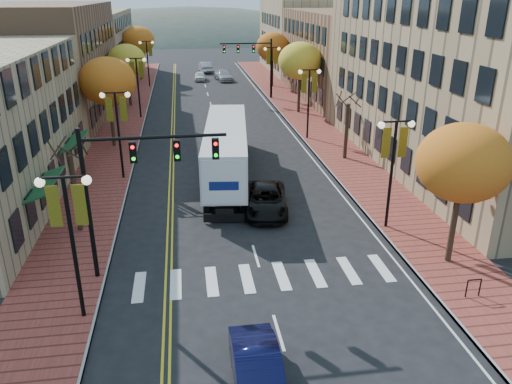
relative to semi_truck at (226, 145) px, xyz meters
name	(u,v)px	position (x,y,z in m)	size (l,w,h in m)	color
ground	(270,302)	(0.36, -15.37, -2.34)	(200.00, 200.00, 0.00)	black
sidewalk_left	(125,122)	(-8.64, 17.13, -2.27)	(4.00, 85.00, 0.15)	brown
sidewalk_right	(302,116)	(9.36, 17.13, -2.27)	(4.00, 85.00, 0.15)	brown
building_left_mid	(40,63)	(-16.64, 20.63, 3.16)	(12.00, 24.00, 11.00)	brown
building_left_far	(84,45)	(-16.64, 45.63, 2.41)	(12.00, 26.00, 9.50)	#9E8966
building_right_near	(490,61)	(18.86, 0.63, 5.16)	(15.00, 28.00, 15.00)	#997F5B
building_right_mid	(362,55)	(18.86, 26.63, 2.66)	(15.00, 24.00, 10.00)	brown
building_right_far	(315,35)	(18.86, 48.63, 3.16)	(15.00, 20.00, 11.00)	#9E8966
tree_left_a	(75,193)	(-8.64, -7.37, -0.09)	(0.28, 0.28, 4.20)	#382619
tree_left_b	(108,81)	(-8.64, 8.63, 3.10)	(4.48, 4.48, 7.21)	#382619
tree_left_c	(127,61)	(-8.64, 24.63, 2.71)	(4.16, 4.16, 6.69)	#382619
tree_left_d	(138,40)	(-8.64, 42.63, 3.26)	(4.61, 4.61, 7.42)	#382619
tree_right_a	(463,163)	(9.36, -13.37, 2.71)	(4.16, 4.16, 6.69)	#382619
tree_right_b	(346,131)	(9.36, 2.63, -0.09)	(0.28, 0.28, 4.20)	#382619
tree_right_c	(300,61)	(9.36, 18.63, 3.10)	(4.48, 4.48, 7.21)	#382619
tree_right_d	(273,47)	(9.36, 34.63, 2.95)	(4.35, 4.35, 7.00)	#382619
lamp_left_a	(69,221)	(-7.14, -15.37, 1.95)	(1.96, 0.36, 6.05)	black
lamp_left_b	(117,119)	(-7.14, 0.63, 1.95)	(1.96, 0.36, 6.05)	black
lamp_left_c	(137,76)	(-7.14, 18.63, 1.95)	(1.96, 0.36, 6.05)	black
lamp_left_d	(147,55)	(-7.14, 36.63, 1.95)	(1.96, 0.36, 6.05)	black
lamp_right_a	(393,154)	(7.86, -9.37, 1.95)	(1.96, 0.36, 6.05)	black
lamp_right_b	(309,90)	(7.86, 8.63, 1.95)	(1.96, 0.36, 6.05)	black
lamp_right_c	(272,62)	(7.86, 26.63, 1.95)	(1.96, 0.36, 6.05)	black
traffic_mast_near	(131,174)	(-5.12, -12.37, 2.58)	(6.10, 0.35, 7.00)	black
traffic_mast_far	(255,57)	(5.84, 26.63, 2.58)	(6.10, 0.34, 7.00)	black
semi_truck	(226,145)	(0.00, 0.00, 0.00)	(4.27, 16.21, 4.01)	black
navy_sedan	(258,373)	(-0.87, -20.20, -1.62)	(1.52, 4.35, 1.43)	black
black_suv	(266,200)	(1.72, -6.11, -1.61)	(2.44, 5.30, 1.47)	black
car_far_white	(200,76)	(-0.14, 41.20, -1.70)	(1.51, 3.75, 1.28)	white
car_far_silver	(223,75)	(3.24, 40.74, -1.60)	(2.09, 5.14, 1.49)	#A1A0A7
car_far_oncoming	(205,67)	(1.04, 49.18, -1.52)	(1.73, 4.97, 1.64)	#B0B0B8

